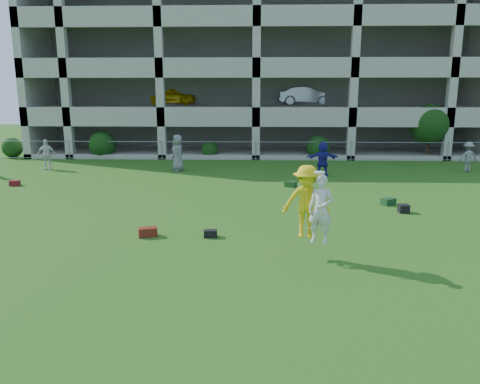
{
  "coord_description": "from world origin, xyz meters",
  "views": [
    {
      "loc": [
        -0.01,
        -10.48,
        4.34
      ],
      "look_at": [
        -0.46,
        3.0,
        1.4
      ],
      "focal_mm": 35.0,
      "sensor_mm": 36.0,
      "label": 1
    }
  ],
  "objects_px": {
    "bystander_b": "(46,154)",
    "bystander_f": "(468,157)",
    "bystander_d": "(323,159)",
    "parking_garage": "(256,69)",
    "bystander_c": "(178,153)",
    "frisbee_contest": "(309,203)",
    "crate_d": "(404,209)"
  },
  "relations": [
    {
      "from": "bystander_c",
      "to": "crate_d",
      "type": "distance_m",
      "value": 13.0
    },
    {
      "from": "crate_d",
      "to": "bystander_f",
      "type": "bearing_deg",
      "value": 55.6
    },
    {
      "from": "bystander_c",
      "to": "parking_garage",
      "type": "height_order",
      "value": "parking_garage"
    },
    {
      "from": "bystander_b",
      "to": "frisbee_contest",
      "type": "height_order",
      "value": "frisbee_contest"
    },
    {
      "from": "bystander_c",
      "to": "bystander_d",
      "type": "relative_size",
      "value": 1.12
    },
    {
      "from": "bystander_b",
      "to": "parking_garage",
      "type": "distance_m",
      "value": 18.0
    },
    {
      "from": "bystander_f",
      "to": "frisbee_contest",
      "type": "bearing_deg",
      "value": 46.81
    },
    {
      "from": "crate_d",
      "to": "parking_garage",
      "type": "relative_size",
      "value": 0.01
    },
    {
      "from": "bystander_c",
      "to": "bystander_f",
      "type": "height_order",
      "value": "bystander_c"
    },
    {
      "from": "bystander_d",
      "to": "bystander_f",
      "type": "height_order",
      "value": "bystander_d"
    },
    {
      "from": "bystander_d",
      "to": "parking_garage",
      "type": "bearing_deg",
      "value": -75.36
    },
    {
      "from": "bystander_c",
      "to": "frisbee_contest",
      "type": "relative_size",
      "value": 1.02
    },
    {
      "from": "bystander_d",
      "to": "bystander_f",
      "type": "distance_m",
      "value": 8.2
    },
    {
      "from": "bystander_d",
      "to": "parking_garage",
      "type": "xyz_separation_m",
      "value": [
        -3.45,
        14.19,
        5.12
      ]
    },
    {
      "from": "parking_garage",
      "to": "bystander_c",
      "type": "bearing_deg",
      "value": -108.29
    },
    {
      "from": "frisbee_contest",
      "to": "parking_garage",
      "type": "bearing_deg",
      "value": 93.02
    },
    {
      "from": "bystander_b",
      "to": "bystander_f",
      "type": "bearing_deg",
      "value": -13.67
    },
    {
      "from": "bystander_c",
      "to": "frisbee_contest",
      "type": "xyz_separation_m",
      "value": [
        5.66,
        -13.51,
        0.5
      ]
    },
    {
      "from": "bystander_d",
      "to": "frisbee_contest",
      "type": "xyz_separation_m",
      "value": [
        -2.06,
        -12.23,
        0.6
      ]
    },
    {
      "from": "bystander_b",
      "to": "bystander_d",
      "type": "xyz_separation_m",
      "value": [
        15.11,
        -1.48,
        0.05
      ]
    },
    {
      "from": "bystander_b",
      "to": "bystander_f",
      "type": "distance_m",
      "value": 23.16
    },
    {
      "from": "bystander_c",
      "to": "bystander_f",
      "type": "bearing_deg",
      "value": 60.38
    },
    {
      "from": "bystander_c",
      "to": "bystander_b",
      "type": "bearing_deg",
      "value": -122.14
    },
    {
      "from": "bystander_b",
      "to": "frisbee_contest",
      "type": "distance_m",
      "value": 18.95
    },
    {
      "from": "bystander_c",
      "to": "crate_d",
      "type": "bearing_deg",
      "value": 17.43
    },
    {
      "from": "frisbee_contest",
      "to": "parking_garage",
      "type": "xyz_separation_m",
      "value": [
        -1.39,
        26.42,
        4.52
      ]
    },
    {
      "from": "bystander_b",
      "to": "parking_garage",
      "type": "xyz_separation_m",
      "value": [
        11.66,
        12.71,
        5.17
      ]
    },
    {
      "from": "parking_garage",
      "to": "crate_d",
      "type": "bearing_deg",
      "value": -76.01
    },
    {
      "from": "parking_garage",
      "to": "bystander_b",
      "type": "bearing_deg",
      "value": -132.54
    },
    {
      "from": "bystander_f",
      "to": "frisbee_contest",
      "type": "height_order",
      "value": "frisbee_contest"
    },
    {
      "from": "bystander_d",
      "to": "parking_garage",
      "type": "distance_m",
      "value": 15.47
    },
    {
      "from": "crate_d",
      "to": "parking_garage",
      "type": "bearing_deg",
      "value": 103.99
    }
  ]
}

